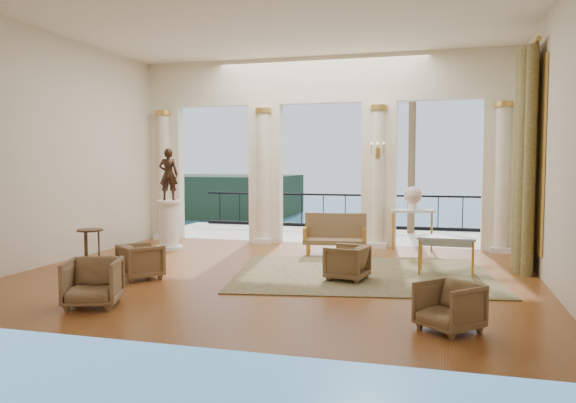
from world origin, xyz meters
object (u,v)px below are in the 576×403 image
(armchair_c, at_px, (347,261))
(armchair_a, at_px, (93,280))
(statue, at_px, (168,174))
(settee, at_px, (335,234))
(armchair_b, at_px, (449,304))
(pedestal, at_px, (169,226))
(console_table, at_px, (413,217))
(armchair_d, at_px, (141,260))
(game_table, at_px, (446,240))
(side_table, at_px, (90,235))

(armchair_c, bearing_deg, armchair_a, -38.14)
(statue, bearing_deg, settee, 172.66)
(armchair_b, bearing_deg, pedestal, -176.15)
(console_table, bearing_deg, armchair_c, -117.95)
(armchair_a, height_order, armchair_d, armchair_a)
(armchair_a, bearing_deg, game_table, 17.47)
(game_table, bearing_deg, side_table, -165.51)
(armchair_d, xyz_separation_m, statue, (-1.05, 3.06, 1.39))
(armchair_c, distance_m, armchair_d, 3.51)
(armchair_c, distance_m, console_table, 3.83)
(armchair_b, height_order, armchair_d, armchair_d)
(armchair_d, relative_size, side_table, 0.87)
(armchair_a, height_order, game_table, armchair_a)
(armchair_a, bearing_deg, settee, 45.16)
(armchair_b, bearing_deg, game_table, 132.08)
(game_table, bearing_deg, armchair_b, -87.60)
(pedestal, distance_m, statue, 1.17)
(armchair_b, relative_size, armchair_c, 0.98)
(game_table, bearing_deg, pedestal, 170.18)
(armchair_a, xyz_separation_m, game_table, (4.72, 3.60, 0.24))
(statue, bearing_deg, armchair_b, 130.02)
(settee, xyz_separation_m, pedestal, (-3.79, -0.31, 0.10))
(armchair_c, bearing_deg, pedestal, -105.25)
(armchair_a, relative_size, pedestal, 0.65)
(armchair_b, xyz_separation_m, armchair_c, (-1.64, 2.52, 0.01))
(statue, xyz_separation_m, console_table, (5.35, 1.47, -0.96))
(console_table, bearing_deg, armchair_d, -147.98)
(armchair_a, xyz_separation_m, side_table, (-1.58, 2.21, 0.29))
(armchair_b, relative_size, statue, 0.55)
(side_table, bearing_deg, game_table, 12.40)
(armchair_c, height_order, statue, statue)
(pedestal, height_order, console_table, pedestal)
(pedestal, relative_size, statue, 0.96)
(armchair_a, bearing_deg, armchair_d, 79.95)
(console_table, relative_size, side_table, 1.34)
(armchair_a, xyz_separation_m, armchair_c, (3.10, 2.65, -0.04))
(game_table, bearing_deg, settee, 147.33)
(side_table, bearing_deg, console_table, 36.61)
(side_table, bearing_deg, armchair_a, -54.50)
(armchair_b, height_order, console_table, console_table)
(console_table, bearing_deg, settee, -158.10)
(armchair_a, bearing_deg, armchair_b, -18.33)
(armchair_c, relative_size, pedestal, 0.58)
(pedestal, bearing_deg, armchair_d, -71.05)
(statue, bearing_deg, armchair_c, 141.36)
(armchair_b, relative_size, console_table, 0.63)
(settee, height_order, side_table, settee)
(armchair_b, relative_size, armchair_d, 0.97)
(armchair_a, relative_size, statue, 0.62)
(armchair_b, distance_m, game_table, 3.48)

